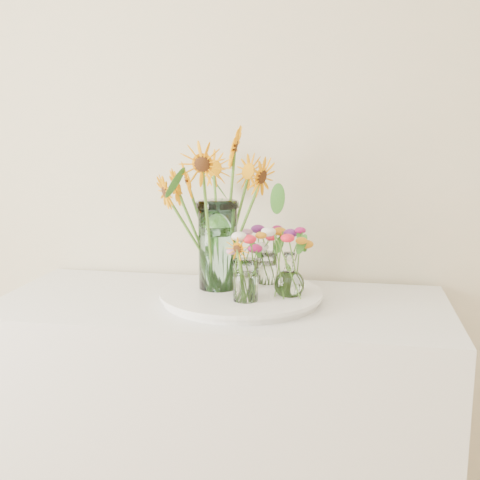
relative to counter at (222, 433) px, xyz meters
The scene contains 10 objects.
counter is the anchor object (origin of this frame).
tray 0.47m from the counter, 11.25° to the left, with size 0.48×0.48×0.03m, color white.
mason_jar 0.62m from the counter, 113.81° to the left, with size 0.12×0.12×0.28m, color #A4D3CE.
sunflower_bouquet 0.73m from the counter, 113.81° to the left, with size 0.64×0.64×0.51m, color #F49705, non-canonical shape.
small_vase_a 0.55m from the counter, 41.94° to the right, with size 0.07×0.07×0.13m, color white.
wildflower_posy_a 0.60m from the counter, 41.94° to the right, with size 0.19×0.19×0.22m, color orange, non-canonical shape.
small_vase_b 0.58m from the counter, ahead, with size 0.10×0.10×0.14m, color white, non-canonical shape.
wildflower_posy_b 0.63m from the counter, ahead, with size 0.23×0.23×0.23m, color orange, non-canonical shape.
small_vase_c 0.56m from the counter, 43.97° to the left, with size 0.06×0.06×0.11m, color white.
wildflower_posy_c 0.60m from the counter, 43.97° to the left, with size 0.20×0.20×0.20m, color orange, non-canonical shape.
Camera 1 is at (0.23, 0.17, 1.44)m, focal length 45.00 mm.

